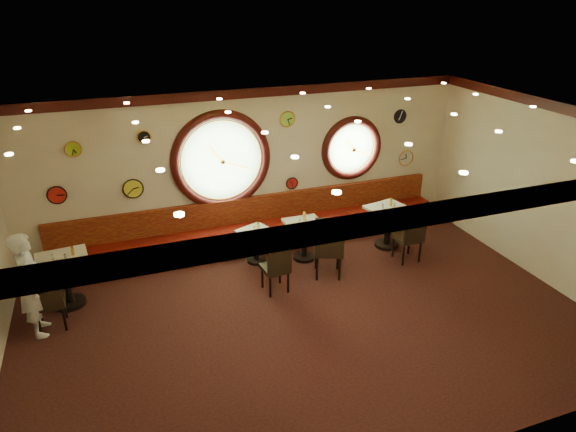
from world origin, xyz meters
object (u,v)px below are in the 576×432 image
at_px(chair_a, 47,296).
at_px(table_c, 304,236).
at_px(condiment_d_bottle, 391,202).
at_px(condiment_d_pepper, 394,206).
at_px(condiment_d_salt, 383,207).
at_px(table_d, 388,222).
at_px(chair_b, 277,263).
at_px(condiment_b_pepper, 259,228).
at_px(condiment_a_bottle, 72,251).
at_px(waiter, 32,284).
at_px(condiment_a_pepper, 65,257).
at_px(condiment_c_bottle, 304,216).
at_px(chair_d, 411,232).
at_px(condiment_c_pepper, 306,222).
at_px(table_b, 256,242).
at_px(condiment_a_salt, 53,257).
at_px(condiment_b_bottle, 258,226).
at_px(chair_c, 329,243).
at_px(table_a, 65,276).
at_px(condiment_b_salt, 254,229).
at_px(condiment_c_salt, 299,221).

bearing_deg(chair_a, table_c, 9.16).
distance_m(chair_a, condiment_d_bottle, 6.49).
bearing_deg(condiment_d_pepper, condiment_d_salt, 163.95).
bearing_deg(table_d, condiment_d_salt, 173.50).
bearing_deg(table_c, chair_b, -132.09).
height_order(condiment_d_salt, condiment_b_pepper, condiment_d_salt).
xyz_separation_m(condiment_a_bottle, waiter, (-0.58, -0.70, -0.11)).
height_order(condiment_a_pepper, condiment_c_bottle, condiment_a_pepper).
xyz_separation_m(chair_d, waiter, (-6.59, 0.06, 0.21)).
bearing_deg(table_c, condiment_c_pepper, -83.87).
distance_m(condiment_d_salt, condiment_d_bottle, 0.25).
bearing_deg(table_c, table_d, -3.36).
relative_size(table_b, chair_d, 1.12).
bearing_deg(condiment_a_salt, chair_d, -6.27).
bearing_deg(condiment_c_pepper, condiment_b_bottle, 158.69).
height_order(condiment_c_pepper, condiment_d_bottle, condiment_d_bottle).
xyz_separation_m(table_b, condiment_c_pepper, (0.92, -0.27, 0.40)).
distance_m(chair_c, condiment_c_bottle, 0.97).
height_order(condiment_d_salt, condiment_c_pepper, condiment_d_salt).
height_order(table_b, condiment_a_salt, condiment_a_salt).
relative_size(table_b, condiment_c_bottle, 4.33).
height_order(condiment_a_salt, condiment_b_pepper, condiment_a_salt).
relative_size(condiment_a_pepper, waiter, 0.06).
distance_m(condiment_a_bottle, condiment_d_bottle, 6.02).
xyz_separation_m(chair_b, chair_d, (2.77, 0.16, 0.05)).
bearing_deg(table_a, condiment_b_salt, 5.99).
height_order(table_c, condiment_b_bottle, condiment_b_bottle).
xyz_separation_m(chair_d, condiment_b_pepper, (-2.72, 1.01, 0.07)).
distance_m(chair_c, condiment_d_pepper, 1.88).
bearing_deg(condiment_c_pepper, chair_a, -170.85).
relative_size(condiment_a_salt, condiment_c_pepper, 1.13).
bearing_deg(condiment_c_bottle, condiment_b_bottle, 170.98).
distance_m(table_c, condiment_b_salt, 0.99).
distance_m(condiment_b_bottle, condiment_c_bottle, 0.92).
bearing_deg(condiment_a_salt, condiment_d_bottle, 1.21).
distance_m(condiment_a_pepper, condiment_c_pepper, 4.26).
relative_size(chair_b, condiment_a_pepper, 6.10).
distance_m(chair_b, condiment_b_salt, 1.21).
bearing_deg(condiment_a_salt, chair_c, -8.65).
distance_m(table_a, condiment_b_pepper, 3.48).
distance_m(chair_d, condiment_a_salt, 6.35).
bearing_deg(condiment_a_pepper, chair_c, -8.07).
relative_size(condiment_c_salt, condiment_a_pepper, 0.81).
bearing_deg(chair_c, condiment_c_bottle, 116.22).
xyz_separation_m(condiment_b_salt, condiment_c_bottle, (0.99, -0.09, 0.15)).
distance_m(condiment_d_salt, condiment_b_bottle, 2.53).
xyz_separation_m(table_b, condiment_a_bottle, (-3.22, -0.27, 0.54)).
bearing_deg(condiment_a_pepper, waiter, -129.84).
distance_m(condiment_d_pepper, condiment_d_bottle, 0.15).
distance_m(table_b, chair_a, 3.77).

